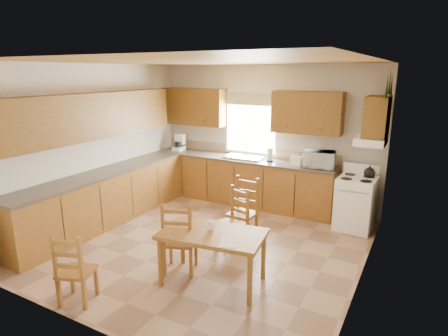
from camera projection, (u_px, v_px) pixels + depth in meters
The scene contains 35 objects.
floor at pixel (206, 243), 5.76m from camera, with size 4.50×4.50×0.00m, color #967159.
ceiling at pixel (204, 61), 5.09m from camera, with size 4.50×4.50×0.00m, color olive.
wall_left at pixel (94, 144), 6.47m from camera, with size 4.50×4.50×0.00m, color beige.
wall_right at pixel (369, 179), 4.37m from camera, with size 4.50×4.50×0.00m, color beige.
wall_back at pixel (265, 135), 7.33m from camera, with size 4.50×4.50×0.00m, color beige.
wall_front at pixel (80, 205), 3.51m from camera, with size 4.50×4.50×0.00m, color beige.
lower_cab_back at pixel (241, 181), 7.48m from camera, with size 3.75×0.60×0.88m, color brown.
lower_cab_left at pixel (105, 199), 6.43m from camera, with size 0.60×3.60×0.88m, color brown.
counter_back at pixel (241, 159), 7.37m from camera, with size 3.75×0.63×0.04m, color #4B433A.
counter_left at pixel (102, 173), 6.32m from camera, with size 0.63×3.60×0.04m, color #4B433A.
backsplash at pixel (247, 151), 7.58m from camera, with size 3.75×0.01×0.18m, color #9A8165.
upper_cab_back_left at pixel (194, 107), 7.79m from camera, with size 1.41×0.33×0.75m, color brown.
upper_cab_back_right at pixel (307, 113), 6.66m from camera, with size 1.25×0.33×0.75m, color brown.
upper_cab_left at pixel (92, 116), 6.14m from camera, with size 0.33×3.60×0.75m, color brown.
upper_cab_stove at pixel (377, 116), 5.72m from camera, with size 0.33×0.62×0.62m, color brown.
range_hood at pixel (371, 141), 5.84m from camera, with size 0.44×0.62×0.12m, color white.
window_frame at pixel (251, 125), 7.40m from camera, with size 1.13×0.02×1.18m, color white.
window_pane at pixel (251, 125), 7.39m from camera, with size 1.05×0.01×1.10m, color white.
window_valance at pixel (251, 99), 7.25m from camera, with size 1.19×0.01×0.24m, color #496232.
sink_basin at pixel (244, 157), 7.32m from camera, with size 0.75×0.45×0.04m, color silver.
pine_decal_a at pixel (387, 85), 5.26m from camera, with size 0.22×0.22×0.36m, color #113711.
pine_decal_b at pixel (390, 82), 5.53m from camera, with size 0.22×0.22×0.36m, color #113711.
pine_decal_c at pixel (392, 84), 5.81m from camera, with size 0.22×0.22×0.36m, color #113711.
stove at pixel (355, 204), 6.21m from camera, with size 0.58×0.60×0.86m, color white.
coffeemaker at pixel (179, 143), 8.02m from camera, with size 0.18×0.22×0.31m, color white.
paper_towel at pixel (270, 155), 7.06m from camera, with size 0.11×0.11×0.25m, color white.
toaster at pixel (297, 161), 6.73m from camera, with size 0.23×0.14×0.18m, color white.
microwave at pixel (319, 159), 6.58m from camera, with size 0.49×0.35×0.30m, color white.
dining_table at pixel (213, 257), 4.63m from camera, with size 1.26×0.72×0.67m, color brown.
chair_near_left at pixel (76, 267), 4.21m from camera, with size 0.36×0.35×0.86m, color brown.
chair_near_right at pixel (180, 236), 4.86m from camera, with size 0.41×0.39×0.97m, color brown.
chair_far_left at pixel (233, 219), 5.53m from camera, with size 0.38×0.36×0.90m, color brown.
chair_far_right at pixel (242, 210), 5.81m from camera, with size 0.40×0.39×0.96m, color brown.
table_paper at pixel (229, 242), 4.27m from camera, with size 0.21×0.28×0.00m, color white.
table_card at pixel (211, 226), 4.59m from camera, with size 0.09×0.02×0.11m, color white.
Camera 1 is at (2.79, -4.50, 2.56)m, focal length 30.00 mm.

